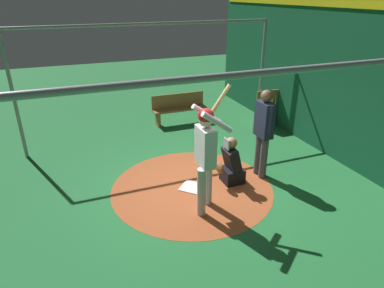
{
  "coord_description": "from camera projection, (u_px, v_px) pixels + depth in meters",
  "views": [
    {
      "loc": [
        2.06,
        5.29,
        3.54
      ],
      "look_at": [
        0.0,
        0.0,
        0.95
      ],
      "focal_mm": 31.29,
      "sensor_mm": 36.0,
      "label": 1
    }
  ],
  "objects": [
    {
      "name": "ground_plane",
      "position": [
        192.0,
        187.0,
        6.63
      ],
      "size": [
        27.34,
        27.34,
        0.0
      ],
      "primitive_type": "plane",
      "color": "#216633"
    },
    {
      "name": "catcher",
      "position": [
        231.0,
        165.0,
        6.67
      ],
      "size": [
        0.58,
        0.4,
        0.99
      ],
      "color": "black",
      "rests_on": "ground"
    },
    {
      "name": "home_plate",
      "position": [
        192.0,
        187.0,
        6.63
      ],
      "size": [
        0.59,
        0.59,
        0.01
      ],
      "primitive_type": "cube",
      "rotation": [
        0.0,
        0.0,
        0.79
      ],
      "color": "white",
      "rests_on": "dirt_circle"
    },
    {
      "name": "dirt_circle",
      "position": [
        192.0,
        187.0,
        6.63
      ],
      "size": [
        3.18,
        3.18,
        0.01
      ],
      "primitive_type": "cylinder",
      "color": "#9E4C28",
      "rests_on": "ground"
    },
    {
      "name": "cage_frame",
      "position": [
        192.0,
        84.0,
        5.77
      ],
      "size": [
        6.33,
        5.45,
        2.9
      ],
      "color": "gray",
      "rests_on": "ground"
    },
    {
      "name": "back_wall",
      "position": [
        351.0,
        84.0,
        7.09
      ],
      "size": [
        0.23,
        11.34,
        3.49
      ],
      "color": "#145133",
      "rests_on": "ground"
    },
    {
      "name": "baseball_0",
      "position": [
        201.0,
        163.0,
        7.49
      ],
      "size": [
        0.07,
        0.07,
        0.07
      ],
      "primitive_type": "sphere",
      "color": "white",
      "rests_on": "dirt_circle"
    },
    {
      "name": "umpire",
      "position": [
        264.0,
        129.0,
        6.65
      ],
      "size": [
        0.23,
        0.49,
        1.85
      ],
      "color": "#4C4C51",
      "rests_on": "ground"
    },
    {
      "name": "bench",
      "position": [
        179.0,
        108.0,
        9.77
      ],
      "size": [
        1.58,
        0.36,
        0.85
      ],
      "color": "olive",
      "rests_on": "ground"
    },
    {
      "name": "batter",
      "position": [
        206.0,
        150.0,
        5.53
      ],
      "size": [
        0.68,
        0.49,
        2.2
      ],
      "color": "#BCBCC0",
      "rests_on": "ground"
    },
    {
      "name": "bat_rack",
      "position": [
        272.0,
        109.0,
        9.52
      ],
      "size": [
        1.06,
        0.2,
        1.05
      ],
      "color": "olive",
      "rests_on": "ground"
    }
  ]
}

